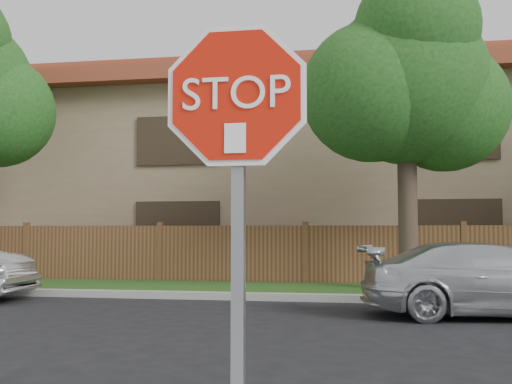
# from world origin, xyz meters

# --- Properties ---
(far_curb) EXTENTS (70.00, 0.30, 0.15)m
(far_curb) POSITION_xyz_m (0.00, 8.15, 0.07)
(far_curb) COLOR gray
(far_curb) RESTS_ON ground
(grass_strip) EXTENTS (70.00, 3.00, 0.12)m
(grass_strip) POSITION_xyz_m (0.00, 9.80, 0.06)
(grass_strip) COLOR #1E4714
(grass_strip) RESTS_ON ground
(fence) EXTENTS (70.00, 0.12, 1.60)m
(fence) POSITION_xyz_m (0.00, 11.40, 0.80)
(fence) COLOR #53301D
(fence) RESTS_ON ground
(apartment_building) EXTENTS (35.20, 9.20, 7.20)m
(apartment_building) POSITION_xyz_m (0.00, 17.00, 3.53)
(apartment_building) COLOR #8D7457
(apartment_building) RESTS_ON ground
(tree_mid) EXTENTS (4.80, 3.90, 7.35)m
(tree_mid) POSITION_xyz_m (2.52, 9.57, 4.87)
(tree_mid) COLOR #382B21
(tree_mid) RESTS_ON ground
(stop_sign) EXTENTS (1.01, 0.13, 2.55)m
(stop_sign) POSITION_xyz_m (0.75, -1.48, 1.83)
(stop_sign) COLOR gray
(stop_sign) RESTS_ON sidewalk_near
(sedan_right) EXTENTS (4.52, 2.23, 1.26)m
(sedan_right) POSITION_xyz_m (3.57, 6.35, 0.63)
(sedan_right) COLOR silver
(sedan_right) RESTS_ON ground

